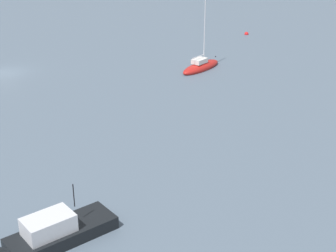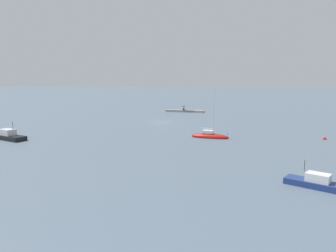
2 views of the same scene
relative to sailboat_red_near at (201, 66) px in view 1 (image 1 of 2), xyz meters
name	(u,v)px [view 1 (image 1 of 2)]	position (x,y,z in m)	size (l,w,h in m)	color
ground_plane	(6,73)	(13.02, -15.80, -0.30)	(500.00, 500.00, 0.00)	slate
sailboat_red_near	(201,66)	(0.00, 0.00, 0.00)	(6.11, 1.94, 8.54)	red
motorboat_black_far	(42,241)	(30.59, 10.20, 0.09)	(6.83, 3.63, 3.67)	black
mooring_buoy_near	(246,34)	(-17.52, -3.77, -0.20)	(0.56, 0.56, 0.56)	red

